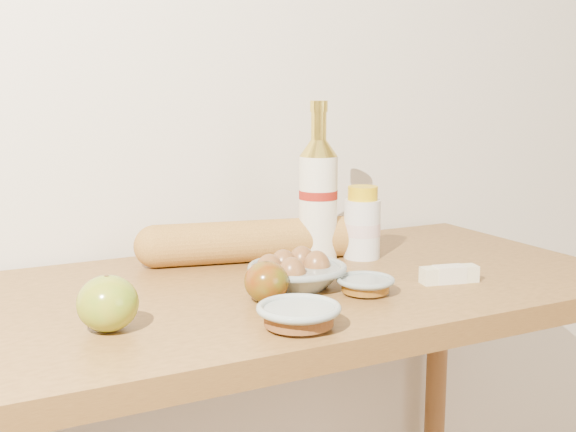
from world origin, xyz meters
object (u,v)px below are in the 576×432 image
(table, at_px, (280,351))
(bourbon_bottle, at_px, (318,196))
(egg_bowl, at_px, (296,272))
(baguette, at_px, (260,241))
(cream_bottle, at_px, (362,225))

(table, relative_size, bourbon_bottle, 3.95)
(bourbon_bottle, distance_m, egg_bowl, 0.23)
(egg_bowl, bearing_deg, baguette, 83.21)
(cream_bottle, bearing_deg, baguette, 177.83)
(bourbon_bottle, relative_size, egg_bowl, 1.41)
(bourbon_bottle, xyz_separation_m, cream_bottle, (0.08, -0.03, -0.06))
(cream_bottle, relative_size, baguette, 0.29)
(table, bearing_deg, egg_bowl, -69.78)
(egg_bowl, bearing_deg, cream_bottle, 30.23)
(cream_bottle, bearing_deg, bourbon_bottle, 173.74)
(table, height_order, egg_bowl, egg_bowl)
(table, xyz_separation_m, cream_bottle, (0.22, 0.09, 0.19))
(bourbon_bottle, bearing_deg, egg_bowl, -144.98)
(table, bearing_deg, bourbon_bottle, 40.71)
(table, height_order, bourbon_bottle, bourbon_bottle)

